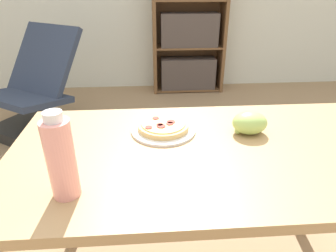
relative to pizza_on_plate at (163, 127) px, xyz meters
name	(u,v)px	position (x,y,z in m)	size (l,w,h in m)	color
dining_table	(205,174)	(0.14, -0.14, -0.12)	(1.35, 0.71, 0.74)	tan
pizza_on_plate	(163,127)	(0.00, 0.00, 0.00)	(0.25, 0.25, 0.04)	white
grape_bunch	(250,123)	(0.32, -0.04, 0.03)	(0.13, 0.10, 0.08)	#A8CC66
drink_bottle	(61,158)	(-0.28, -0.34, 0.10)	(0.08, 0.08, 0.25)	pink
lounge_chair_near	(35,101)	(-1.03, 1.46, -0.47)	(0.88, 0.97, 0.88)	black
bookshelf	(189,28)	(0.42, 2.43, -0.03)	(0.81, 0.30, 1.53)	brown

